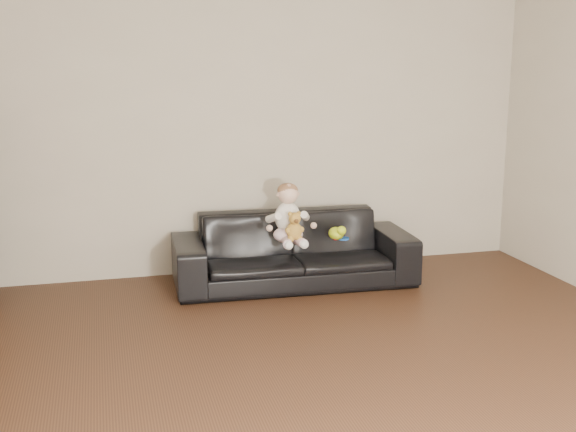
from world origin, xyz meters
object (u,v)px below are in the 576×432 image
object	(u,v)px
sofa	(294,250)
teddy_bear	(294,226)
baby	(288,217)
toy_green	(336,233)
toy_rattle	(336,236)
toy_blue_disc	(343,239)

from	to	relation	value
sofa	teddy_bear	bearing A→B (deg)	-101.54
baby	sofa	bearing A→B (deg)	58.05
toy_green	toy_rattle	bearing A→B (deg)	-118.04
baby	teddy_bear	bearing A→B (deg)	-84.10
teddy_bear	toy_blue_disc	distance (m)	0.51
teddy_bear	toy_rattle	bearing A→B (deg)	7.20
sofa	toy_blue_disc	bearing A→B (deg)	-13.63
sofa	toy_rattle	world-z (taller)	sofa
toy_blue_disc	sofa	bearing A→B (deg)	164.10
teddy_bear	toy_blue_disc	xyz separation A→B (m)	(0.46, 0.14, -0.16)
toy_green	toy_blue_disc	xyz separation A→B (m)	(0.06, -0.01, -0.05)
teddy_bear	toy_rattle	world-z (taller)	teddy_bear
baby	teddy_bear	size ratio (longest dim) A/B	2.12
teddy_bear	toy_rattle	xyz separation A→B (m)	(0.39, 0.13, -0.14)
teddy_bear	toy_green	distance (m)	0.44
baby	teddy_bear	distance (m)	0.16
sofa	toy_blue_disc	world-z (taller)	sofa
toy_green	sofa	bearing A→B (deg)	162.30
teddy_bear	toy_blue_disc	world-z (taller)	teddy_bear
toy_green	toy_rattle	size ratio (longest dim) A/B	2.27
teddy_bear	baby	bearing A→B (deg)	82.54
toy_rattle	toy_green	bearing A→B (deg)	61.96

